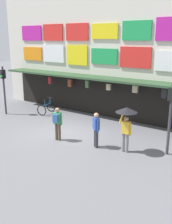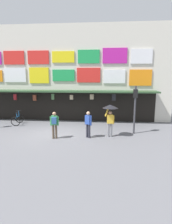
{
  "view_description": "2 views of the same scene",
  "coord_description": "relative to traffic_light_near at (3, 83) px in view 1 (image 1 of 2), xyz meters",
  "views": [
    {
      "loc": [
        8.79,
        -10.34,
        4.99
      ],
      "look_at": [
        1.53,
        -0.14,
        1.46
      ],
      "focal_mm": 42.45,
      "sensor_mm": 36.0,
      "label": 1
    },
    {
      "loc": [
        3.39,
        -12.34,
        3.87
      ],
      "look_at": [
        2.27,
        -0.13,
        1.55
      ],
      "focal_mm": 31.14,
      "sensor_mm": 36.0,
      "label": 2
    }
  ],
  "objects": [
    {
      "name": "ground_plane",
      "position": [
        5.61,
        -0.55,
        -2.14
      ],
      "size": [
        80.0,
        80.0,
        0.0
      ],
      "primitive_type": "plane",
      "color": "slate"
    },
    {
      "name": "pedestrian_with_umbrella",
      "position": [
        9.41,
        -0.84,
        -0.5
      ],
      "size": [
        0.96,
        0.96,
        2.08
      ],
      "color": "gray",
      "rests_on": "ground"
    },
    {
      "name": "traffic_light_near",
      "position": [
        0.0,
        0.0,
        0.0
      ],
      "size": [
        0.28,
        0.33,
        3.2
      ],
      "color": "#38383D",
      "rests_on": "ground"
    },
    {
      "name": "shopfront",
      "position": [
        5.61,
        4.02,
        1.82
      ],
      "size": [
        18.0,
        2.6,
        8.0
      ],
      "color": "beige",
      "rests_on": "ground"
    },
    {
      "name": "pedestrian_in_black",
      "position": [
        6.0,
        -1.54,
        -1.16
      ],
      "size": [
        0.53,
        0.39,
        1.68
      ],
      "color": "brown",
      "rests_on": "ground"
    },
    {
      "name": "pedestrian_in_blue",
      "position": [
        8.06,
        -1.16,
        -1.19
      ],
      "size": [
        0.45,
        0.39,
        1.68
      ],
      "color": "#2D2D38",
      "rests_on": "ground"
    },
    {
      "name": "traffic_light_far",
      "position": [
        11.06,
        0.02,
        0.0
      ],
      "size": [
        0.33,
        0.35,
        3.2
      ],
      "color": "#38383D",
      "rests_on": "ground"
    },
    {
      "name": "bicycle_parked",
      "position": [
        2.14,
        1.7,
        -1.75
      ],
      "size": [
        0.89,
        1.26,
        1.05
      ],
      "color": "black",
      "rests_on": "ground"
    }
  ]
}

